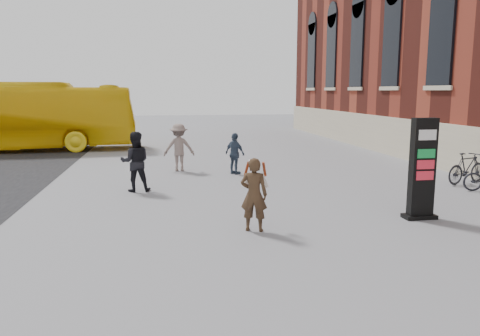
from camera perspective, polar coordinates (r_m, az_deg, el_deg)
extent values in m
plane|color=#9E9EA3|center=(9.69, -1.40, -8.90)|extent=(100.00, 100.00, 0.00)
cube|color=beige|center=(18.65, 25.73, 1.88)|extent=(0.18, 44.00, 1.80)
cube|color=black|center=(11.90, 21.33, -0.11)|extent=(0.58, 0.24, 2.42)
cube|color=black|center=(12.13, 21.00, -5.53)|extent=(0.78, 0.39, 0.10)
cube|color=white|center=(11.80, 21.57, 3.83)|extent=(0.44, 0.27, 0.24)
cube|color=#106D30|center=(11.85, 21.44, 1.74)|extent=(0.44, 0.27, 0.21)
cube|color=#AE1D2B|center=(11.88, 21.36, 0.49)|extent=(0.44, 0.27, 0.21)
cube|color=#AE1D2B|center=(11.92, 21.29, -0.75)|extent=(0.44, 0.27, 0.21)
imported|color=#3D2C1A|center=(10.17, 1.70, -3.27)|extent=(0.69, 0.56, 1.63)
cylinder|color=white|center=(10.04, 1.72, 0.85)|extent=(0.23, 0.23, 0.05)
cone|color=white|center=(10.32, 2.97, -1.44)|extent=(0.27, 0.24, 0.39)
cylinder|color=maroon|center=(10.28, 2.98, -0.13)|extent=(0.16, 0.12, 0.34)
cone|color=white|center=(10.37, 0.83, -1.37)|extent=(0.24, 0.28, 0.39)
cylinder|color=maroon|center=(10.33, 0.84, -0.07)|extent=(0.12, 0.16, 0.34)
imported|color=yellow|center=(26.48, -26.23, 5.61)|extent=(12.54, 3.42, 3.46)
imported|color=black|center=(14.54, -12.65, 0.75)|extent=(0.92, 0.73, 1.83)
imported|color=gray|center=(17.98, -7.45, 2.50)|extent=(1.18, 0.70, 1.81)
imported|color=#364559|center=(17.16, -0.62, 1.76)|extent=(0.84, 0.93, 1.52)
imported|color=black|center=(17.12, 25.94, -0.01)|extent=(1.81, 0.99, 1.05)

